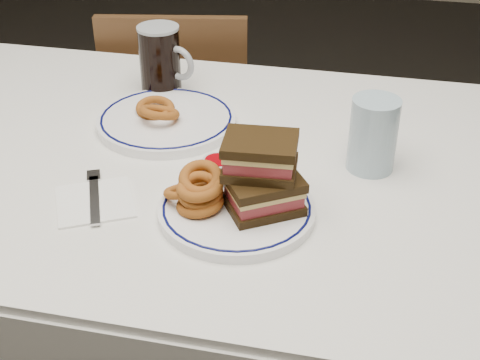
% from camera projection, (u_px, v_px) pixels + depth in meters
% --- Properties ---
extents(dining_table, '(1.27, 0.87, 0.75)m').
position_uv_depth(dining_table, '(151.00, 198.00, 1.28)').
color(dining_table, white).
rests_on(dining_table, floor).
extents(chair_far, '(0.44, 0.44, 0.82)m').
position_uv_depth(chair_far, '(182.00, 131.00, 1.92)').
color(chair_far, '#402914').
rests_on(chair_far, floor).
extents(main_plate, '(0.25, 0.25, 0.02)m').
position_uv_depth(main_plate, '(237.00, 209.00, 1.04)').
color(main_plate, white).
rests_on(main_plate, dining_table).
extents(reuben_sandwich, '(0.14, 0.13, 0.11)m').
position_uv_depth(reuben_sandwich, '(262.00, 174.00, 1.01)').
color(reuben_sandwich, black).
rests_on(reuben_sandwich, main_plate).
extents(onion_rings_main, '(0.11, 0.10, 0.08)m').
position_uv_depth(onion_rings_main, '(198.00, 190.00, 1.03)').
color(onion_rings_main, brown).
rests_on(onion_rings_main, main_plate).
extents(ketchup_ramekin, '(0.05, 0.05, 0.03)m').
position_uv_depth(ketchup_ramekin, '(218.00, 167.00, 1.11)').
color(ketchup_ramekin, silver).
rests_on(ketchup_ramekin, main_plate).
extents(beer_mug, '(0.13, 0.09, 0.14)m').
position_uv_depth(beer_mug, '(161.00, 60.00, 1.39)').
color(beer_mug, black).
rests_on(beer_mug, dining_table).
extents(water_glass, '(0.08, 0.08, 0.13)m').
position_uv_depth(water_glass, '(373.00, 135.00, 1.13)').
color(water_glass, '#9DB9CB').
rests_on(water_glass, dining_table).
extents(far_plate, '(0.27, 0.27, 0.02)m').
position_uv_depth(far_plate, '(167.00, 120.00, 1.29)').
color(far_plate, white).
rests_on(far_plate, dining_table).
extents(onion_rings_far, '(0.10, 0.11, 0.05)m').
position_uv_depth(onion_rings_far, '(157.00, 110.00, 1.29)').
color(onion_rings_far, brown).
rests_on(onion_rings_far, far_plate).
extents(napkin_fork, '(0.16, 0.17, 0.01)m').
position_uv_depth(napkin_fork, '(95.00, 200.00, 1.08)').
color(napkin_fork, white).
rests_on(napkin_fork, dining_table).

